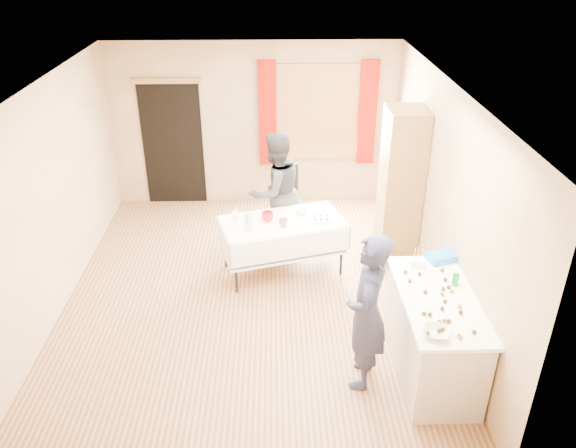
{
  "coord_description": "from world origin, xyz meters",
  "views": [
    {
      "loc": [
        0.31,
        -5.83,
        4.07
      ],
      "look_at": [
        0.47,
        0.0,
        0.98
      ],
      "focal_mm": 35.0,
      "sensor_mm": 36.0,
      "label": 1
    }
  ],
  "objects_px": {
    "cabinet": "(401,185)",
    "counter": "(433,334)",
    "party_table": "(283,241)",
    "girl": "(367,313)",
    "woman": "(275,192)",
    "chair": "(289,213)"
  },
  "relations": [
    {
      "from": "cabinet",
      "to": "counter",
      "type": "distance_m",
      "value": 2.44
    },
    {
      "from": "counter",
      "to": "party_table",
      "type": "relative_size",
      "value": 0.89
    },
    {
      "from": "cabinet",
      "to": "girl",
      "type": "distance_m",
      "value": 2.62
    },
    {
      "from": "woman",
      "to": "counter",
      "type": "bearing_deg",
      "value": 85.77
    },
    {
      "from": "party_table",
      "to": "woman",
      "type": "bearing_deg",
      "value": 81.08
    },
    {
      "from": "counter",
      "to": "girl",
      "type": "relative_size",
      "value": 0.92
    },
    {
      "from": "counter",
      "to": "chair",
      "type": "height_order",
      "value": "chair"
    },
    {
      "from": "counter",
      "to": "party_table",
      "type": "bearing_deg",
      "value": 127.21
    },
    {
      "from": "cabinet",
      "to": "counter",
      "type": "relative_size",
      "value": 1.36
    },
    {
      "from": "party_table",
      "to": "woman",
      "type": "xyz_separation_m",
      "value": [
        -0.08,
        0.68,
        0.4
      ]
    },
    {
      "from": "cabinet",
      "to": "party_table",
      "type": "distance_m",
      "value": 1.74
    },
    {
      "from": "chair",
      "to": "woman",
      "type": "bearing_deg",
      "value": -137.78
    },
    {
      "from": "cabinet",
      "to": "woman",
      "type": "xyz_separation_m",
      "value": [
        -1.66,
        0.26,
        -0.19
      ]
    },
    {
      "from": "party_table",
      "to": "cabinet",
      "type": "bearing_deg",
      "value": -1.25
    },
    {
      "from": "girl",
      "to": "party_table",
      "type": "bearing_deg",
      "value": -145.54
    },
    {
      "from": "chair",
      "to": "girl",
      "type": "height_order",
      "value": "girl"
    },
    {
      "from": "cabinet",
      "to": "woman",
      "type": "distance_m",
      "value": 1.69
    },
    {
      "from": "cabinet",
      "to": "girl",
      "type": "xyz_separation_m",
      "value": [
        -0.81,
        -2.48,
        -0.21
      ]
    },
    {
      "from": "woman",
      "to": "cabinet",
      "type": "bearing_deg",
      "value": 136.15
    },
    {
      "from": "counter",
      "to": "woman",
      "type": "height_order",
      "value": "woman"
    },
    {
      "from": "chair",
      "to": "girl",
      "type": "bearing_deg",
      "value": -101.01
    },
    {
      "from": "counter",
      "to": "chair",
      "type": "relative_size",
      "value": 1.53
    }
  ]
}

